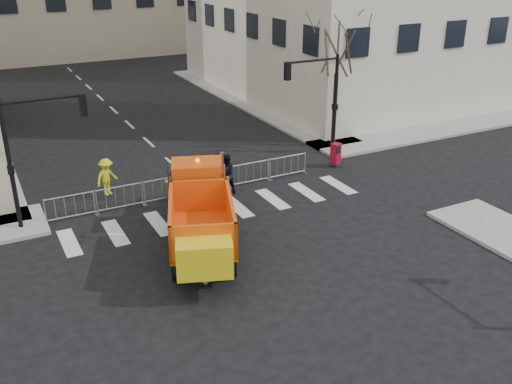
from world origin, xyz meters
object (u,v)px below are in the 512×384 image
plow_truck (201,212)px  worker (107,177)px  cop_c (218,175)px  cop_a (189,180)px  cop_b (226,174)px  newspaper_box (336,154)px

plow_truck → worker: bearing=37.3°
plow_truck → cop_c: (2.58, 4.26, -0.47)m
cop_a → worker: 3.79m
cop_b → cop_c: (-0.38, 0.00, 0.05)m
cop_b → newspaper_box: cop_b is taller
cop_b → cop_c: 0.39m
cop_c → worker: (-4.54, 2.11, -0.02)m
cop_a → worker: bearing=-59.9°
plow_truck → cop_a: plow_truck is taller
worker → cop_a: bearing=-59.9°
worker → newspaper_box: bearing=-33.3°
plow_truck → cop_b: (2.96, 4.26, -0.52)m
plow_truck → newspaper_box: plow_truck is taller
cop_a → plow_truck: bearing=48.4°
plow_truck → newspaper_box: size_ratio=8.14×
cop_a → cop_c: 1.40m
cop_c → plow_truck: bearing=-7.2°
cop_c → worker: 5.01m
worker → plow_truck: bearing=-99.0°
cop_c → newspaper_box: cop_c is taller
cop_b → worker: bearing=-32.0°
cop_a → cop_c: (1.40, 0.00, 0.00)m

